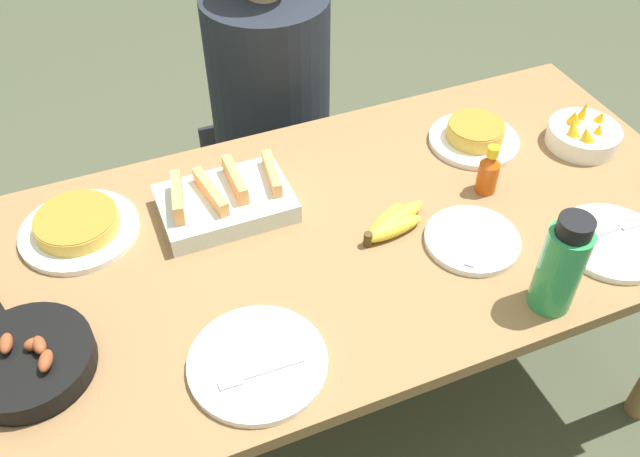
{
  "coord_description": "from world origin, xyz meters",
  "views": [
    {
      "loc": [
        -0.41,
        -1.0,
        1.82
      ],
      "look_at": [
        0.0,
        0.0,
        0.76
      ],
      "focal_mm": 38.0,
      "sensor_mm": 36.0,
      "label": 1
    }
  ],
  "objects": [
    {
      "name": "ground_plane",
      "position": [
        0.0,
        0.0,
        0.0
      ],
      "size": [
        14.0,
        14.0,
        0.0
      ],
      "primitive_type": "plane",
      "color": "#474C38"
    },
    {
      "name": "dining_table",
      "position": [
        0.0,
        0.0,
        0.64
      ],
      "size": [
        1.88,
        0.85,
        0.73
      ],
      "color": "olive",
      "rests_on": "ground_plane"
    },
    {
      "name": "banana_bunch",
      "position": [
        0.16,
        -0.04,
        0.75
      ],
      "size": [
        0.19,
        0.12,
        0.04
      ],
      "color": "yellow",
      "rests_on": "dining_table"
    },
    {
      "name": "melon_tray",
      "position": [
        -0.17,
        0.17,
        0.76
      ],
      "size": [
        0.3,
        0.2,
        0.1
      ],
      "color": "silver",
      "rests_on": "dining_table"
    },
    {
      "name": "skillet",
      "position": [
        -0.64,
        -0.11,
        0.76
      ],
      "size": [
        0.25,
        0.36,
        0.08
      ],
      "rotation": [
        0.0,
        0.0,
        1.87
      ],
      "color": "black",
      "rests_on": "dining_table"
    },
    {
      "name": "frittata_plate_center",
      "position": [
        0.51,
        0.17,
        0.76
      ],
      "size": [
        0.24,
        0.24,
        0.06
      ],
      "color": "white",
      "rests_on": "dining_table"
    },
    {
      "name": "frittata_plate_side",
      "position": [
        -0.5,
        0.22,
        0.75
      ],
      "size": [
        0.27,
        0.27,
        0.05
      ],
      "color": "white",
      "rests_on": "dining_table"
    },
    {
      "name": "empty_plate_near_front",
      "position": [
        0.31,
        -0.14,
        0.74
      ],
      "size": [
        0.21,
        0.21,
        0.02
      ],
      "color": "white",
      "rests_on": "dining_table"
    },
    {
      "name": "empty_plate_far_left",
      "position": [
        0.6,
        -0.27,
        0.74
      ],
      "size": [
        0.24,
        0.24,
        0.02
      ],
      "color": "white",
      "rests_on": "dining_table"
    },
    {
      "name": "empty_plate_far_right",
      "position": [
        -0.24,
        -0.27,
        0.74
      ],
      "size": [
        0.27,
        0.27,
        0.02
      ],
      "color": "white",
      "rests_on": "dining_table"
    },
    {
      "name": "fruit_bowl_mango",
      "position": [
        0.76,
        0.06,
        0.76
      ],
      "size": [
        0.18,
        0.18,
        0.1
      ],
      "color": "white",
      "rests_on": "dining_table"
    },
    {
      "name": "water_bottle",
      "position": [
        0.36,
        -0.35,
        0.84
      ],
      "size": [
        0.09,
        0.09,
        0.23
      ],
      "color": "#2D9351",
      "rests_on": "dining_table"
    },
    {
      "name": "hot_sauce_bottle",
      "position": [
        0.43,
        0.0,
        0.79
      ],
      "size": [
        0.05,
        0.05,
        0.13
      ],
      "color": "#C64C0F",
      "rests_on": "dining_table"
    },
    {
      "name": "person_figure",
      "position": [
        0.13,
        0.71,
        0.5
      ],
      "size": [
        0.41,
        0.41,
        1.22
      ],
      "color": "black",
      "rests_on": "ground_plane"
    }
  ]
}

